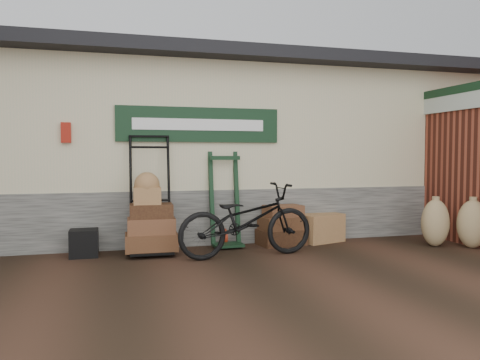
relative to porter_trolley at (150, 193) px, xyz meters
name	(u,v)px	position (x,y,z in m)	size (l,w,h in m)	color
ground	(233,258)	(1.10, -0.66, -0.91)	(80.00, 80.00, 0.00)	black
station_building	(198,148)	(1.10, 2.08, 0.71)	(14.40, 4.10, 3.20)	#4C4C47
brick_outbuilding	(454,164)	(5.80, 0.53, 0.40)	(1.71, 4.51, 2.62)	maroon
porter_trolley	(150,193)	(0.00, 0.00, 0.00)	(0.91, 0.68, 1.81)	black
green_barrow	(225,199)	(1.19, 0.19, -0.15)	(0.55, 0.46, 1.52)	black
suitcase_stack	(281,225)	(2.11, 0.08, -0.58)	(0.74, 0.47, 0.66)	#321910
wicker_hamper	(320,228)	(2.85, 0.18, -0.67)	(0.73, 0.47, 0.47)	brown
black_trunk	(84,243)	(-0.95, -0.03, -0.71)	(0.40, 0.34, 0.40)	black
bicycle	(246,216)	(1.31, -0.64, -0.32)	(2.02, 0.71, 1.18)	black
burlap_sack_left	(435,223)	(4.46, -0.69, -0.53)	(0.47, 0.40, 0.76)	#92794E
burlap_sack_right	(473,224)	(4.93, -0.97, -0.52)	(0.48, 0.40, 0.76)	#92794E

